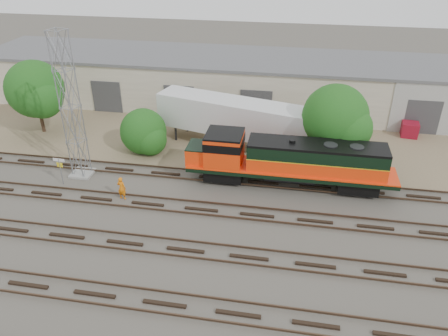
% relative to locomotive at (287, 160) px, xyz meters
% --- Properties ---
extents(ground, '(140.00, 140.00, 0.00)m').
position_rel_locomotive_xyz_m(ground, '(-5.71, -6.00, -2.21)').
color(ground, '#47423A').
rests_on(ground, ground).
extents(dirt_strip, '(80.00, 16.00, 0.02)m').
position_rel_locomotive_xyz_m(dirt_strip, '(-5.71, 9.00, -2.20)').
color(dirt_strip, '#726047').
rests_on(dirt_strip, ground).
extents(tracks, '(80.00, 20.40, 0.28)m').
position_rel_locomotive_xyz_m(tracks, '(-5.71, -9.00, -2.13)').
color(tracks, black).
rests_on(tracks, ground).
extents(warehouse, '(58.40, 10.40, 5.30)m').
position_rel_locomotive_xyz_m(warehouse, '(-5.66, 16.98, 0.44)').
color(warehouse, beige).
rests_on(warehouse, ground).
extents(locomotive, '(15.88, 2.79, 3.82)m').
position_rel_locomotive_xyz_m(locomotive, '(0.00, 0.00, 0.00)').
color(locomotive, black).
rests_on(locomotive, tracks).
extents(signal_tower, '(1.70, 1.70, 11.52)m').
position_rel_locomotive_xyz_m(signal_tower, '(-16.39, -1.20, 3.40)').
color(signal_tower, gray).
rests_on(signal_tower, ground).
extents(sign_post, '(0.95, 0.11, 2.32)m').
position_rel_locomotive_xyz_m(sign_post, '(-17.15, -2.92, -0.59)').
color(sign_post, gray).
rests_on(sign_post, ground).
extents(worker, '(0.72, 0.53, 1.82)m').
position_rel_locomotive_xyz_m(worker, '(-11.80, -4.03, -1.30)').
color(worker, orange).
rests_on(worker, ground).
extents(semi_trailer, '(14.66, 6.49, 4.43)m').
position_rel_locomotive_xyz_m(semi_trailer, '(-4.61, 5.91, 0.58)').
color(semi_trailer, silver).
rests_on(semi_trailer, ground).
extents(dumpster_red, '(1.63, 1.54, 1.40)m').
position_rel_locomotive_xyz_m(dumpster_red, '(11.19, 11.10, -1.51)').
color(dumpster_red, maroon).
rests_on(dumpster_red, ground).
extents(tree_west, '(5.66, 5.39, 7.06)m').
position_rel_locomotive_xyz_m(tree_west, '(-23.65, 5.78, 2.01)').
color(tree_west, '#382619').
rests_on(tree_west, ground).
extents(tree_mid, '(4.31, 4.10, 4.10)m').
position_rel_locomotive_xyz_m(tree_mid, '(-12.61, 3.78, -0.51)').
color(tree_mid, '#382619').
rests_on(tree_mid, ground).
extents(tree_east, '(5.54, 5.27, 7.12)m').
position_rel_locomotive_xyz_m(tree_east, '(3.72, 3.47, 2.13)').
color(tree_east, '#382619').
rests_on(tree_east, ground).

